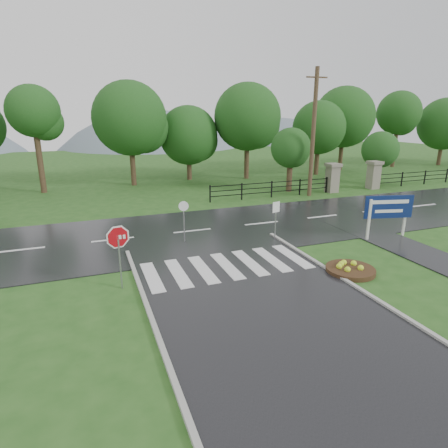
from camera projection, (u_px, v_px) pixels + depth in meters
name	position (u px, v px, depth m)	size (l,w,h in m)	color
ground	(291.00, 333.00, 10.51)	(120.00, 120.00, 0.00)	#26521B
main_road	(192.00, 232.00, 19.48)	(90.00, 8.00, 0.04)	black
walkway	(409.00, 249.00, 16.97)	(2.20, 11.00, 0.04)	#262628
crosswalk	(227.00, 266.00, 14.98)	(6.50, 2.80, 0.02)	silver
pillar_west	(332.00, 177.00, 28.93)	(1.00, 1.00, 2.24)	gray
pillar_east	(374.00, 174.00, 30.28)	(1.00, 1.00, 2.24)	gray
fence_west	(272.00, 188.00, 27.28)	(9.58, 0.08, 1.20)	black
hills	(135.00, 226.00, 74.41)	(102.00, 48.00, 48.00)	slate
treeline	(159.00, 185.00, 32.38)	(83.20, 5.20, 10.00)	#174615
stop_sign	(118.00, 242.00, 12.70)	(1.06, 0.26, 2.44)	#939399
estate_billboard	(389.00, 209.00, 18.11)	(2.39, 0.64, 2.14)	silver
flower_bed	(350.00, 269.00, 14.46)	(1.87, 1.87, 0.37)	#332111
reg_sign_small	(276.00, 213.00, 17.89)	(0.41, 0.11, 1.89)	#939399
reg_sign_round	(184.00, 216.00, 17.50)	(0.47, 0.10, 2.02)	#939399
utility_pole_east	(313.00, 133.00, 26.72)	(1.60, 0.30, 9.00)	#473523
entrance_tree_left	(291.00, 148.00, 28.66)	(3.05, 3.05, 4.91)	#3D2B1C
entrance_tree_right	(380.00, 150.00, 31.73)	(3.06, 3.06, 4.49)	#3D2B1C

